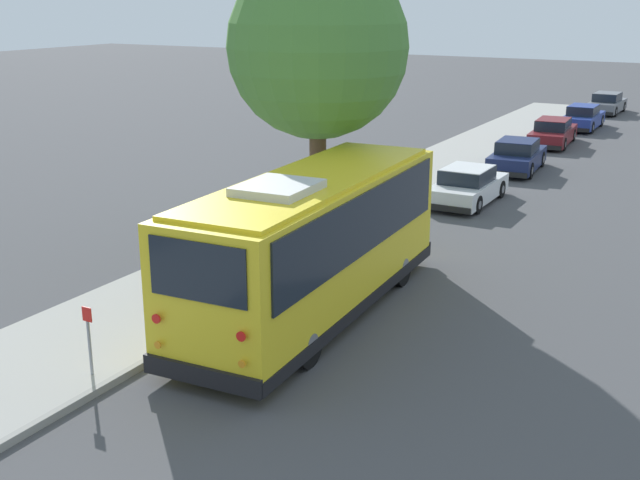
{
  "coord_description": "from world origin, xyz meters",
  "views": [
    {
      "loc": [
        -13.7,
        -8.47,
        6.95
      ],
      "look_at": [
        2.46,
        0.52,
        1.3
      ],
      "focal_mm": 45.0,
      "sensor_mm": 36.0,
      "label": 1
    }
  ],
  "objects_px": {
    "parked_sedan_navy": "(517,156)",
    "sign_post_near": "(89,340)",
    "parked_sedan_gray": "(607,104)",
    "parked_sedan_white": "(467,186)",
    "parked_sedan_maroon": "(553,133)",
    "street_tree": "(320,34)",
    "sign_post_far": "(166,310)",
    "fire_hydrant": "(348,219)",
    "parked_sedan_blue": "(583,118)",
    "shuttle_bus": "(314,238)"
  },
  "relations": [
    {
      "from": "shuttle_bus",
      "to": "parked_sedan_gray",
      "type": "relative_size",
      "value": 2.16
    },
    {
      "from": "street_tree",
      "to": "fire_hydrant",
      "type": "relative_size",
      "value": 10.7
    },
    {
      "from": "parked_sedan_maroon",
      "to": "sign_post_far",
      "type": "distance_m",
      "value": 27.25
    },
    {
      "from": "parked_sedan_maroon",
      "to": "street_tree",
      "type": "bearing_deg",
      "value": 171.29
    },
    {
      "from": "parked_sedan_white",
      "to": "parked_sedan_gray",
      "type": "distance_m",
      "value": 25.6
    },
    {
      "from": "sign_post_near",
      "to": "sign_post_far",
      "type": "bearing_deg",
      "value": 0.0
    },
    {
      "from": "parked_sedan_navy",
      "to": "sign_post_far",
      "type": "height_order",
      "value": "parked_sedan_navy"
    },
    {
      "from": "parked_sedan_navy",
      "to": "sign_post_near",
      "type": "height_order",
      "value": "sign_post_near"
    },
    {
      "from": "parked_sedan_maroon",
      "to": "parked_sedan_gray",
      "type": "relative_size",
      "value": 1.1
    },
    {
      "from": "parked_sedan_navy",
      "to": "parked_sedan_maroon",
      "type": "relative_size",
      "value": 0.91
    },
    {
      "from": "parked_sedan_gray",
      "to": "fire_hydrant",
      "type": "xyz_separation_m",
      "value": [
        -31.3,
        1.82,
        -0.03
      ]
    },
    {
      "from": "parked_sedan_maroon",
      "to": "fire_hydrant",
      "type": "height_order",
      "value": "parked_sedan_maroon"
    },
    {
      "from": "parked_sedan_navy",
      "to": "parked_sedan_blue",
      "type": "height_order",
      "value": "parked_sedan_navy"
    },
    {
      "from": "parked_sedan_gray",
      "to": "sign_post_near",
      "type": "distance_m",
      "value": 42.08
    },
    {
      "from": "shuttle_bus",
      "to": "parked_sedan_white",
      "type": "relative_size",
      "value": 2.21
    },
    {
      "from": "parked_sedan_blue",
      "to": "fire_hydrant",
      "type": "height_order",
      "value": "parked_sedan_blue"
    },
    {
      "from": "parked_sedan_navy",
      "to": "fire_hydrant",
      "type": "height_order",
      "value": "parked_sedan_navy"
    },
    {
      "from": "parked_sedan_white",
      "to": "parked_sedan_maroon",
      "type": "xyz_separation_m",
      "value": [
        12.95,
        0.17,
        0.0
      ]
    },
    {
      "from": "parked_sedan_white",
      "to": "street_tree",
      "type": "bearing_deg",
      "value": 165.42
    },
    {
      "from": "shuttle_bus",
      "to": "sign_post_near",
      "type": "bearing_deg",
      "value": 155.22
    },
    {
      "from": "sign_post_far",
      "to": "fire_hydrant",
      "type": "height_order",
      "value": "sign_post_far"
    },
    {
      "from": "parked_sedan_navy",
      "to": "parked_sedan_maroon",
      "type": "bearing_deg",
      "value": -2.69
    },
    {
      "from": "parked_sedan_blue",
      "to": "street_tree",
      "type": "distance_m",
      "value": 26.42
    },
    {
      "from": "shuttle_bus",
      "to": "parked_sedan_maroon",
      "type": "height_order",
      "value": "shuttle_bus"
    },
    {
      "from": "parked_sedan_white",
      "to": "street_tree",
      "type": "xyz_separation_m",
      "value": [
        -7.15,
        1.9,
        5.38
      ]
    },
    {
      "from": "street_tree",
      "to": "sign_post_far",
      "type": "height_order",
      "value": "street_tree"
    },
    {
      "from": "sign_post_far",
      "to": "parked_sedan_navy",
      "type": "bearing_deg",
      "value": -4.61
    },
    {
      "from": "parked_sedan_maroon",
      "to": "street_tree",
      "type": "height_order",
      "value": "street_tree"
    },
    {
      "from": "sign_post_far",
      "to": "sign_post_near",
      "type": "bearing_deg",
      "value": 180.0
    },
    {
      "from": "parked_sedan_white",
      "to": "parked_sedan_navy",
      "type": "xyz_separation_m",
      "value": [
        6.09,
        -0.02,
        0.02
      ]
    },
    {
      "from": "parked_sedan_maroon",
      "to": "sign_post_far",
      "type": "relative_size",
      "value": 4.55
    },
    {
      "from": "parked_sedan_navy",
      "to": "parked_sedan_gray",
      "type": "bearing_deg",
      "value": -4.46
    },
    {
      "from": "parked_sedan_blue",
      "to": "parked_sedan_maroon",
      "type": "bearing_deg",
      "value": 177.25
    },
    {
      "from": "street_tree",
      "to": "fire_hydrant",
      "type": "distance_m",
      "value": 5.61
    },
    {
      "from": "fire_hydrant",
      "to": "parked_sedan_maroon",
      "type": "bearing_deg",
      "value": -4.83
    },
    {
      "from": "street_tree",
      "to": "fire_hydrant",
      "type": "bearing_deg",
      "value": -5.93
    },
    {
      "from": "street_tree",
      "to": "sign_post_near",
      "type": "xyz_separation_m",
      "value": [
        -9.3,
        -0.28,
        -5.12
      ]
    },
    {
      "from": "parked_sedan_white",
      "to": "parked_sedan_navy",
      "type": "distance_m",
      "value": 6.09
    },
    {
      "from": "parked_sedan_gray",
      "to": "sign_post_near",
      "type": "bearing_deg",
      "value": 179.02
    },
    {
      "from": "street_tree",
      "to": "parked_sedan_blue",
      "type": "bearing_deg",
      "value": -4.36
    },
    {
      "from": "parked_sedan_blue",
      "to": "parked_sedan_gray",
      "type": "bearing_deg",
      "value": -0.39
    },
    {
      "from": "parked_sedan_gray",
      "to": "street_tree",
      "type": "height_order",
      "value": "street_tree"
    },
    {
      "from": "parked_sedan_maroon",
      "to": "parked_sedan_white",
      "type": "bearing_deg",
      "value": 176.96
    },
    {
      "from": "parked_sedan_blue",
      "to": "sign_post_near",
      "type": "bearing_deg",
      "value": 176.91
    },
    {
      "from": "shuttle_bus",
      "to": "parked_sedan_blue",
      "type": "distance_m",
      "value": 30.17
    },
    {
      "from": "shuttle_bus",
      "to": "sign_post_far",
      "type": "relative_size",
      "value": 8.96
    },
    {
      "from": "parked_sedan_navy",
      "to": "fire_hydrant",
      "type": "bearing_deg",
      "value": 167.17
    },
    {
      "from": "parked_sedan_white",
      "to": "fire_hydrant",
      "type": "relative_size",
      "value": 5.17
    },
    {
      "from": "parked_sedan_gray",
      "to": "fire_hydrant",
      "type": "height_order",
      "value": "parked_sedan_gray"
    },
    {
      "from": "parked_sedan_white",
      "to": "shuttle_bus",
      "type": "bearing_deg",
      "value": -177.94
    }
  ]
}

